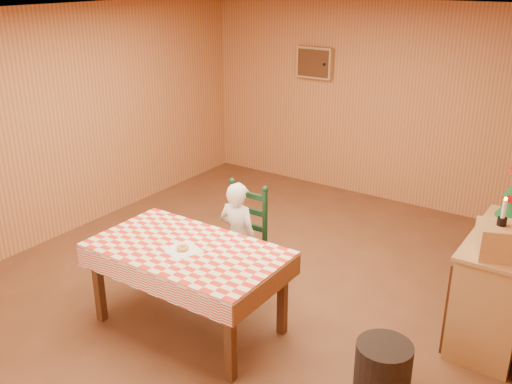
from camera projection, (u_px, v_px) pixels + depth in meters
ground at (245, 287)px, 5.65m from camera, size 6.00×6.00×0.00m
cabin_walls at (276, 95)px, 5.39m from camera, size 5.10×6.05×2.65m
dining_table at (187, 256)px, 4.79m from camera, size 1.66×0.96×0.77m
ladder_chair at (242, 242)px, 5.46m from camera, size 0.44×0.40×1.08m
seated_child at (238, 238)px, 5.40m from camera, size 0.41×0.27×1.12m
napkin at (183, 250)px, 4.72m from camera, size 0.34×0.34×0.00m
donut at (183, 248)px, 4.71m from camera, size 0.13×0.13×0.04m
shelf_unit at (498, 286)px, 4.77m from camera, size 0.54×1.24×0.93m
crate at (499, 240)px, 4.25m from camera, size 0.39×0.39×0.25m
candle_set at (503, 217)px, 4.18m from camera, size 0.07×0.07×0.22m
storage_bin at (383, 369)px, 4.18m from camera, size 0.44×0.44×0.42m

